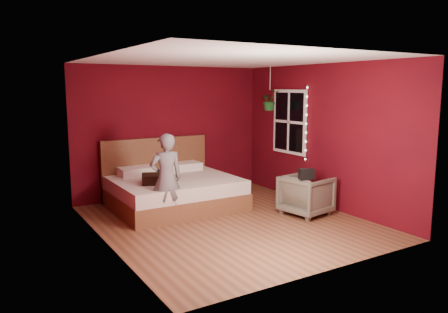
% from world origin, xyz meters
% --- Properties ---
extents(floor, '(4.50, 4.50, 0.00)m').
position_xyz_m(floor, '(0.00, 0.00, 0.00)').
color(floor, brown).
rests_on(floor, ground).
extents(room_walls, '(4.04, 4.54, 2.62)m').
position_xyz_m(room_walls, '(0.00, 0.00, 1.68)').
color(room_walls, '#5B0911').
rests_on(room_walls, ground).
extents(window, '(0.05, 0.97, 1.27)m').
position_xyz_m(window, '(1.97, 0.90, 1.50)').
color(window, white).
rests_on(window, room_walls).
extents(fairy_lights, '(0.04, 0.04, 1.45)m').
position_xyz_m(fairy_lights, '(1.94, 0.37, 1.50)').
color(fairy_lights, silver).
rests_on(fairy_lights, room_walls).
extents(bed, '(2.18, 1.85, 1.20)m').
position_xyz_m(bed, '(-0.38, 1.38, 0.31)').
color(bed, brown).
rests_on(bed, ground).
extents(person, '(0.57, 0.41, 1.46)m').
position_xyz_m(person, '(-0.88, 0.50, 0.73)').
color(person, slate).
rests_on(person, ground).
extents(armchair, '(0.87, 0.85, 0.68)m').
position_xyz_m(armchair, '(1.36, -0.32, 0.34)').
color(armchair, '#666150').
rests_on(armchair, ground).
extents(handbag, '(0.27, 0.20, 0.17)m').
position_xyz_m(handbag, '(1.16, -0.53, 0.77)').
color(handbag, black).
rests_on(handbag, armchair).
extents(throw_pillow, '(0.56, 0.56, 0.15)m').
position_xyz_m(throw_pillow, '(-0.85, 1.07, 0.62)').
color(throw_pillow, black).
rests_on(throw_pillow, bed).
extents(hanging_plant, '(0.40, 0.36, 0.88)m').
position_xyz_m(hanging_plant, '(1.64, 1.12, 1.93)').
color(hanging_plant, silver).
rests_on(hanging_plant, room_walls).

